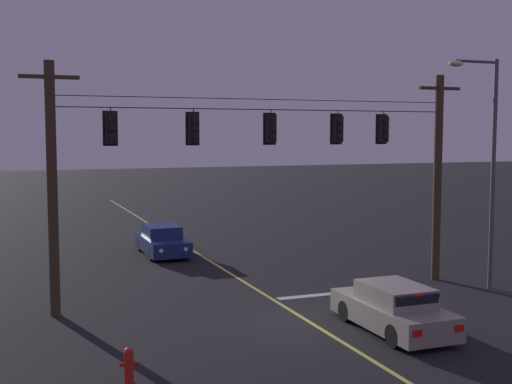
% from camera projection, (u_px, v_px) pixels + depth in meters
% --- Properties ---
extents(ground_plane, '(180.00, 180.00, 0.00)m').
position_uv_depth(ground_plane, '(309.00, 322.00, 20.07)').
color(ground_plane, black).
extents(lane_centre_stripe, '(0.14, 60.00, 0.01)m').
position_uv_depth(lane_centre_stripe, '(215.00, 264.00, 28.91)').
color(lane_centre_stripe, '#D1C64C').
rests_on(lane_centre_stripe, ground).
extents(stop_bar_paint, '(3.40, 0.36, 0.01)m').
position_uv_depth(stop_bar_paint, '(322.00, 295.00, 23.45)').
color(stop_bar_paint, silver).
rests_on(stop_bar_paint, ground).
extents(signal_span_assembly, '(16.09, 0.32, 7.93)m').
position_uv_depth(signal_span_assembly, '(266.00, 179.00, 22.97)').
color(signal_span_assembly, '#423021').
rests_on(signal_span_assembly, ground).
extents(traffic_light_leftmost, '(0.48, 0.41, 1.22)m').
position_uv_depth(traffic_light_leftmost, '(111.00, 128.00, 20.89)').
color(traffic_light_leftmost, black).
extents(traffic_light_left_inner, '(0.48, 0.41, 1.22)m').
position_uv_depth(traffic_light_left_inner, '(194.00, 128.00, 21.86)').
color(traffic_light_left_inner, black).
extents(traffic_light_centre, '(0.48, 0.41, 1.22)m').
position_uv_depth(traffic_light_centre, '(271.00, 129.00, 22.85)').
color(traffic_light_centre, black).
extents(traffic_light_right_inner, '(0.48, 0.41, 1.22)m').
position_uv_depth(traffic_light_right_inner, '(338.00, 129.00, 23.78)').
color(traffic_light_right_inner, black).
extents(traffic_light_rightmost, '(0.48, 0.41, 1.22)m').
position_uv_depth(traffic_light_rightmost, '(384.00, 129.00, 24.46)').
color(traffic_light_rightmost, black).
extents(car_waiting_near_lane, '(1.80, 4.33, 1.39)m').
position_uv_depth(car_waiting_near_lane, '(393.00, 309.00, 19.08)').
color(car_waiting_near_lane, gray).
rests_on(car_waiting_near_lane, ground).
extents(car_oncoming_lead, '(1.80, 4.42, 1.39)m').
position_uv_depth(car_oncoming_lead, '(162.00, 241.00, 31.15)').
color(car_oncoming_lead, navy).
rests_on(car_oncoming_lead, ground).
extents(street_lamp_corner, '(2.11, 0.30, 8.36)m').
position_uv_depth(street_lamp_corner, '(487.00, 153.00, 23.82)').
color(street_lamp_corner, '#4C4F54').
rests_on(street_lamp_corner, ground).
extents(fire_hydrant, '(0.44, 0.22, 0.84)m').
position_uv_depth(fire_hydrant, '(129.00, 364.00, 15.11)').
color(fire_hydrant, red).
rests_on(fire_hydrant, ground).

